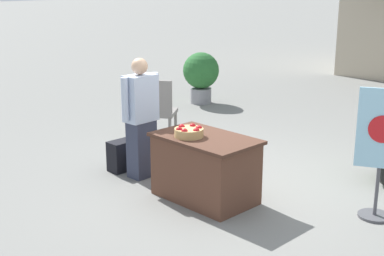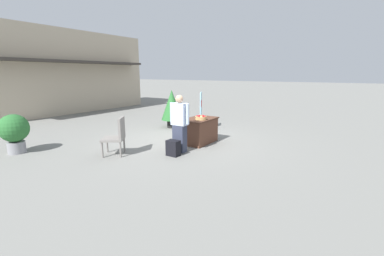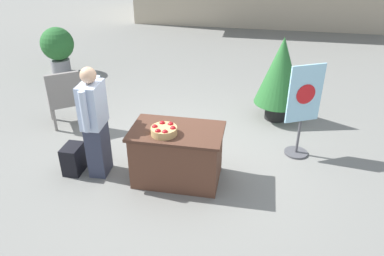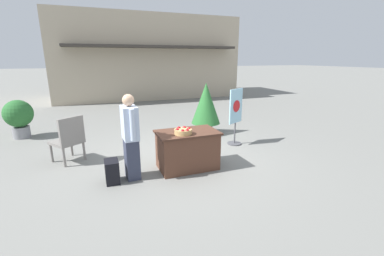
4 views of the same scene
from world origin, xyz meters
name	(u,v)px [view 1 (image 1 of 4)]	position (x,y,z in m)	size (l,w,h in m)	color
ground_plane	(236,184)	(0.00, 0.00, 0.00)	(120.00, 120.00, 0.00)	slate
display_table	(205,168)	(0.06, -0.64, 0.39)	(1.23, 0.76, 0.78)	brown
apple_basket	(189,132)	(-0.08, -0.78, 0.84)	(0.34, 0.34, 0.13)	tan
person_visitor	(141,118)	(-1.06, -0.69, 0.81)	(0.28, 0.61, 1.59)	#33384C
backpack	(121,156)	(-1.44, -0.75, 0.21)	(0.24, 0.34, 0.42)	black
poster_board	(381,150)	(1.74, 0.33, 0.78)	(0.49, 0.36, 1.45)	#4C4C51
patio_chair	(157,107)	(-2.19, 0.56, 0.55)	(0.77, 0.77, 1.02)	gray
potted_plant_near_right	(201,74)	(-3.62, 3.02, 0.63)	(0.76, 0.76, 1.08)	gray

